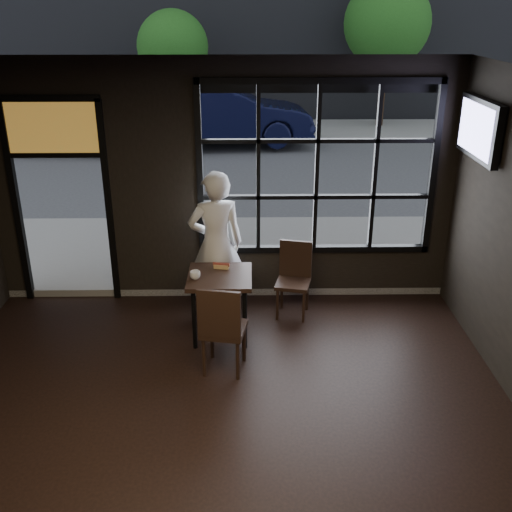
{
  "coord_description": "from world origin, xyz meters",
  "views": [
    {
      "loc": [
        0.3,
        -3.97,
        3.77
      ],
      "look_at": [
        0.4,
        2.2,
        1.15
      ],
      "focal_mm": 42.0,
      "sensor_mm": 36.0,
      "label": 1
    }
  ],
  "objects_px": {
    "cafe_table": "(220,305)",
    "navy_car": "(224,115)",
    "chair_near": "(224,326)",
    "man": "(216,244)"
  },
  "relations": [
    {
      "from": "cafe_table",
      "to": "chair_near",
      "type": "bearing_deg",
      "value": -84.35
    },
    {
      "from": "navy_car",
      "to": "man",
      "type": "bearing_deg",
      "value": 176.39
    },
    {
      "from": "cafe_table",
      "to": "man",
      "type": "bearing_deg",
      "value": 96.45
    },
    {
      "from": "chair_near",
      "to": "navy_car",
      "type": "bearing_deg",
      "value": -77.6
    },
    {
      "from": "chair_near",
      "to": "man",
      "type": "height_order",
      "value": "man"
    },
    {
      "from": "cafe_table",
      "to": "man",
      "type": "height_order",
      "value": "man"
    },
    {
      "from": "cafe_table",
      "to": "man",
      "type": "distance_m",
      "value": 0.82
    },
    {
      "from": "cafe_table",
      "to": "navy_car",
      "type": "distance_m",
      "value": 10.33
    },
    {
      "from": "chair_near",
      "to": "man",
      "type": "distance_m",
      "value": 1.41
    },
    {
      "from": "chair_near",
      "to": "man",
      "type": "relative_size",
      "value": 0.56
    }
  ]
}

